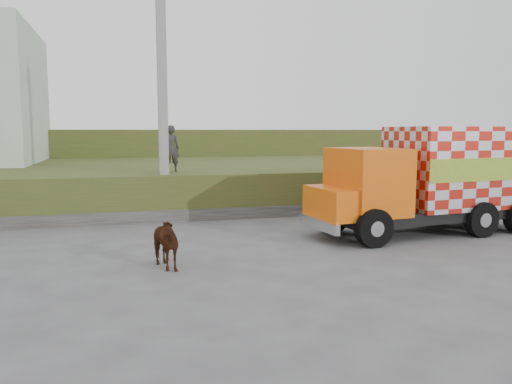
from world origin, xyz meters
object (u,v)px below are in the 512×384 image
object	(u,v)px
pedestrian	(171,148)
cargo_truck	(436,178)
utility_pole	(163,95)
cow	(161,242)

from	to	relation	value
pedestrian	cargo_truck	bearing A→B (deg)	148.01
cargo_truck	utility_pole	bearing A→B (deg)	145.20
utility_pole	cow	size ratio (longest dim) A/B	6.02
utility_pole	cow	bearing A→B (deg)	-95.57
cargo_truck	pedestrian	xyz separation A→B (m)	(-7.05, 5.27, 0.75)
utility_pole	cargo_truck	bearing A→B (deg)	-29.17
utility_pole	pedestrian	xyz separation A→B (m)	(0.34, 1.14, -1.76)
cow	utility_pole	bearing A→B (deg)	66.72
cargo_truck	pedestrian	size ratio (longest dim) A/B	4.30
utility_pole	cargo_truck	world-z (taller)	utility_pole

